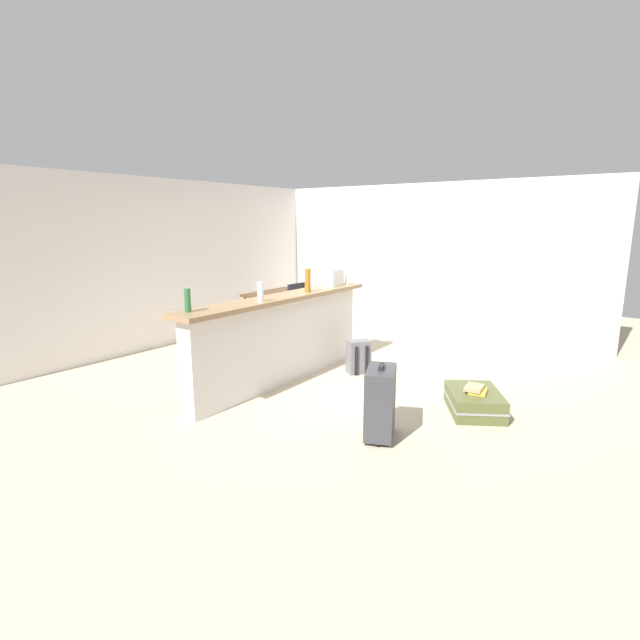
{
  "coord_description": "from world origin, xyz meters",
  "views": [
    {
      "loc": [
        -4.6,
        -3.1,
        1.88
      ],
      "look_at": [
        0.22,
        0.39,
        0.64
      ],
      "focal_mm": 26.74,
      "sensor_mm": 36.0,
      "label": 1
    }
  ],
  "objects_px": {
    "dining_chair_near_partition": "(302,310)",
    "suitcase_upright_charcoal": "(380,402)",
    "bottle_white": "(347,274)",
    "dining_table": "(282,298)",
    "bottle_clear": "(260,292)",
    "backpack_grey": "(358,357)",
    "bottle_amber": "(308,280)",
    "suitcase_flat_olive": "(474,401)",
    "grocery_bag": "(333,278)",
    "bottle_green": "(188,300)",
    "book_stack": "(476,389)"
  },
  "relations": [
    {
      "from": "suitcase_upright_charcoal",
      "to": "bottle_green",
      "type": "bearing_deg",
      "value": 110.49
    },
    {
      "from": "bottle_green",
      "to": "bottle_white",
      "type": "bearing_deg",
      "value": -3.31
    },
    {
      "from": "bottle_white",
      "to": "bottle_green",
      "type": "bearing_deg",
      "value": 176.69
    },
    {
      "from": "bottle_green",
      "to": "dining_chair_near_partition",
      "type": "bearing_deg",
      "value": 17.45
    },
    {
      "from": "bottle_green",
      "to": "backpack_grey",
      "type": "distance_m",
      "value": 2.39
    },
    {
      "from": "grocery_bag",
      "to": "suitcase_upright_charcoal",
      "type": "xyz_separation_m",
      "value": [
        -1.69,
        -1.66,
        -0.82
      ]
    },
    {
      "from": "bottle_clear",
      "to": "suitcase_flat_olive",
      "type": "bearing_deg",
      "value": -67.23
    },
    {
      "from": "dining_chair_near_partition",
      "to": "book_stack",
      "type": "distance_m",
      "value": 3.39
    },
    {
      "from": "dining_table",
      "to": "dining_chair_near_partition",
      "type": "distance_m",
      "value": 0.53
    },
    {
      "from": "bottle_green",
      "to": "book_stack",
      "type": "bearing_deg",
      "value": -53.29
    },
    {
      "from": "bottle_clear",
      "to": "backpack_grey",
      "type": "xyz_separation_m",
      "value": [
        1.27,
        -0.46,
        -0.94
      ]
    },
    {
      "from": "suitcase_upright_charcoal",
      "to": "bottle_clear",
      "type": "bearing_deg",
      "value": 83.11
    },
    {
      "from": "bottle_green",
      "to": "backpack_grey",
      "type": "xyz_separation_m",
      "value": [
        2.1,
        -0.61,
        -0.95
      ]
    },
    {
      "from": "bottle_amber",
      "to": "bottle_clear",
      "type": "bearing_deg",
      "value": -178.84
    },
    {
      "from": "grocery_bag",
      "to": "bottle_green",
      "type": "bearing_deg",
      "value": 178.41
    },
    {
      "from": "suitcase_flat_olive",
      "to": "dining_table",
      "type": "bearing_deg",
      "value": 70.22
    },
    {
      "from": "dining_table",
      "to": "suitcase_flat_olive",
      "type": "xyz_separation_m",
      "value": [
        -1.31,
        -3.63,
        -0.54
      ]
    },
    {
      "from": "dining_table",
      "to": "suitcase_upright_charcoal",
      "type": "bearing_deg",
      "value": -126.95
    },
    {
      "from": "book_stack",
      "to": "dining_table",
      "type": "bearing_deg",
      "value": 69.85
    },
    {
      "from": "bottle_green",
      "to": "bottle_clear",
      "type": "relative_size",
      "value": 1.05
    },
    {
      "from": "suitcase_flat_olive",
      "to": "book_stack",
      "type": "height_order",
      "value": "book_stack"
    },
    {
      "from": "bottle_white",
      "to": "book_stack",
      "type": "xyz_separation_m",
      "value": [
        -0.88,
        -2.09,
        -0.93
      ]
    },
    {
      "from": "bottle_amber",
      "to": "dining_chair_near_partition",
      "type": "distance_m",
      "value": 1.73
    },
    {
      "from": "bottle_clear",
      "to": "backpack_grey",
      "type": "distance_m",
      "value": 1.64
    },
    {
      "from": "suitcase_upright_charcoal",
      "to": "backpack_grey",
      "type": "xyz_separation_m",
      "value": [
        1.46,
        1.11,
        -0.13
      ]
    },
    {
      "from": "bottle_clear",
      "to": "grocery_bag",
      "type": "xyz_separation_m",
      "value": [
        1.5,
        0.09,
        0.0
      ]
    },
    {
      "from": "grocery_bag",
      "to": "dining_chair_near_partition",
      "type": "relative_size",
      "value": 0.28
    },
    {
      "from": "bottle_green",
      "to": "grocery_bag",
      "type": "height_order",
      "value": "bottle_green"
    },
    {
      "from": "suitcase_upright_charcoal",
      "to": "book_stack",
      "type": "distance_m",
      "value": 1.15
    },
    {
      "from": "suitcase_flat_olive",
      "to": "suitcase_upright_charcoal",
      "type": "xyz_separation_m",
      "value": [
        -1.06,
        0.49,
        0.22
      ]
    },
    {
      "from": "bottle_clear",
      "to": "bottle_amber",
      "type": "relative_size",
      "value": 0.74
    },
    {
      "from": "dining_chair_near_partition",
      "to": "suitcase_upright_charcoal",
      "type": "relative_size",
      "value": 1.39
    },
    {
      "from": "suitcase_flat_olive",
      "to": "backpack_grey",
      "type": "distance_m",
      "value": 1.66
    },
    {
      "from": "bottle_white",
      "to": "dining_table",
      "type": "bearing_deg",
      "value": 73.61
    },
    {
      "from": "bottle_clear",
      "to": "backpack_grey",
      "type": "relative_size",
      "value": 0.51
    },
    {
      "from": "dining_table",
      "to": "book_stack",
      "type": "xyz_separation_m",
      "value": [
        -1.34,
        -3.65,
        -0.39
      ]
    },
    {
      "from": "bottle_clear",
      "to": "bottle_amber",
      "type": "bearing_deg",
      "value": 1.16
    },
    {
      "from": "suitcase_upright_charcoal",
      "to": "backpack_grey",
      "type": "relative_size",
      "value": 1.6
    },
    {
      "from": "backpack_grey",
      "to": "suitcase_upright_charcoal",
      "type": "bearing_deg",
      "value": -142.59
    },
    {
      "from": "bottle_green",
      "to": "bottle_white",
      "type": "distance_m",
      "value": 2.55
    },
    {
      "from": "bottle_clear",
      "to": "suitcase_upright_charcoal",
      "type": "distance_m",
      "value": 1.78
    },
    {
      "from": "suitcase_upright_charcoal",
      "to": "suitcase_flat_olive",
      "type": "bearing_deg",
      "value": -24.95
    },
    {
      "from": "dining_chair_near_partition",
      "to": "suitcase_flat_olive",
      "type": "xyz_separation_m",
      "value": [
        -1.2,
        -3.13,
        -0.41
      ]
    },
    {
      "from": "bottle_amber",
      "to": "suitcase_flat_olive",
      "type": "xyz_separation_m",
      "value": [
        0.02,
        -2.08,
        -1.07
      ]
    },
    {
      "from": "backpack_grey",
      "to": "bottle_clear",
      "type": "bearing_deg",
      "value": 160.08
    },
    {
      "from": "bottle_white",
      "to": "dining_table",
      "type": "xyz_separation_m",
      "value": [
        0.46,
        1.56,
        -0.54
      ]
    },
    {
      "from": "bottle_white",
      "to": "backpack_grey",
      "type": "bearing_deg",
      "value": -133.83
    },
    {
      "from": "bottle_clear",
      "to": "dining_chair_near_partition",
      "type": "relative_size",
      "value": 0.23
    },
    {
      "from": "grocery_bag",
      "to": "backpack_grey",
      "type": "distance_m",
      "value": 1.12
    },
    {
      "from": "bottle_clear",
      "to": "dining_chair_near_partition",
      "type": "distance_m",
      "value": 2.4
    }
  ]
}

